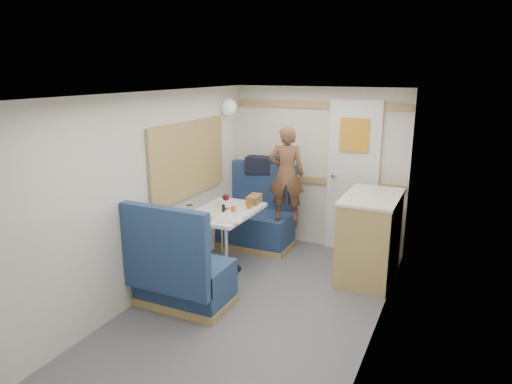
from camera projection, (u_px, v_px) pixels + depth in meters
The scene contains 26 objects.
floor at pixel (236, 329), 3.99m from camera, with size 4.50×4.50×0.00m, color #515156.
ceiling at pixel (233, 96), 3.47m from camera, with size 4.50×4.50×0.00m, color silver.
wall_back at pixel (318, 168), 5.70m from camera, with size 2.20×0.02×2.00m, color silver.
wall_left at pixel (128, 204), 4.17m from camera, with size 0.02×4.50×2.00m, color silver.
wall_right at pixel (370, 241), 3.28m from camera, with size 0.02×4.50×2.00m, color silver.
oak_trim_low at pixel (317, 180), 5.72m from camera, with size 2.15×0.02×0.08m, color olive.
oak_trim_high at pixel (320, 105), 5.48m from camera, with size 2.15×0.02×0.08m, color olive.
side_window at pixel (189, 159), 4.98m from camera, with size 0.04×1.30×0.72m, color #A8AD93.
rear_door at pixel (353, 174), 5.49m from camera, with size 0.62×0.12×1.86m.
dinette_table at pixel (225, 224), 4.98m from camera, with size 0.62×0.92×0.72m.
bench_far at pixel (258, 223), 5.81m from camera, with size 0.90×0.59×1.05m.
bench_near at pixel (181, 277), 4.29m from camera, with size 0.90×0.59×1.05m.
ledge at pixel (266, 175), 5.88m from camera, with size 0.90×0.14×0.04m, color olive.
dome_light at pixel (228, 107), 5.58m from camera, with size 0.20×0.20×0.20m, color white.
galley_counter at pixel (369, 236), 4.89m from camera, with size 0.57×0.92×0.92m.
person at pixel (286, 174), 5.31m from camera, with size 0.41×0.27×1.13m, color brown.
duffel_bag at pixel (264, 165), 5.86m from camera, with size 0.44×0.21×0.21m, color black.
tray at pixel (231, 218), 4.65m from camera, with size 0.25×0.33×0.02m, color white.
orange_fruit at pixel (233, 208), 4.82m from camera, with size 0.07×0.07×0.07m, color orange.
cheese_block at pixel (209, 217), 4.61m from camera, with size 0.10×0.06×0.03m, color #F3DD8C.
wine_glass at pixel (226, 198), 4.96m from camera, with size 0.08×0.08×0.17m.
tumbler_left at pixel (190, 211), 4.73m from camera, with size 0.07×0.07×0.12m, color white.
beer_glass at pixel (249, 204), 5.00m from camera, with size 0.06×0.06×0.09m, color #8F5914.
pepper_grinder at pixel (223, 209), 4.83m from camera, with size 0.04×0.04×0.09m, color black.
salt_grinder at pixel (219, 203), 5.05m from camera, with size 0.04×0.04×0.09m, color silver.
bread_loaf at pixel (254, 199), 5.18m from camera, with size 0.12×0.23×0.10m, color olive.
Camera 1 is at (1.65, -3.13, 2.19)m, focal length 32.00 mm.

